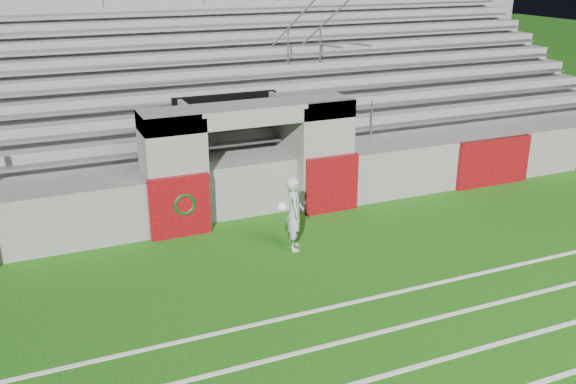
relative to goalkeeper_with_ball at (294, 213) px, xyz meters
name	(u,v)px	position (x,y,z in m)	size (l,w,h in m)	color
ground	(316,280)	(-0.17, -1.42, -0.78)	(90.00, 90.00, 0.00)	#1A550E
stadium_structure	(196,111)	(-0.17, 6.55, 0.71)	(26.00, 8.48, 5.42)	slate
goalkeeper_with_ball	(294,213)	(0.00, 0.00, 0.00)	(0.72, 0.65, 1.55)	#A7ABB1
hose_coil	(184,204)	(-1.87, 1.51, -0.05)	(0.51, 0.15, 0.52)	#0D441B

